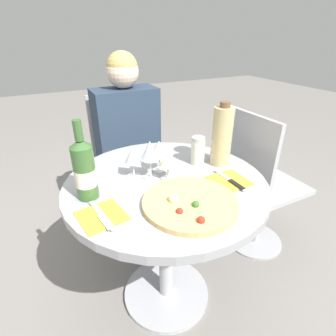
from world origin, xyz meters
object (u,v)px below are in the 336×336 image
object	(u,v)px
dining_table	(166,209)
wine_bottle	(85,170)
chair_empty_side	(256,187)
tall_carafe	(222,136)
pizza_large	(191,202)
seated_diner	(133,161)
chair_behind_diner	(127,163)

from	to	relation	value
dining_table	wine_bottle	bearing A→B (deg)	175.86
chair_empty_side	tall_carafe	world-z (taller)	tall_carafe
tall_carafe	dining_table	bearing A→B (deg)	-174.36
chair_empty_side	pizza_large	world-z (taller)	chair_empty_side
seated_diner	tall_carafe	world-z (taller)	seated_diner
dining_table	chair_behind_diner	bearing A→B (deg)	85.17
dining_table	wine_bottle	distance (m)	0.42
chair_behind_diner	tall_carafe	size ratio (longest dim) A/B	3.13
chair_behind_diner	pizza_large	world-z (taller)	chair_behind_diner
chair_behind_diner	seated_diner	size ratio (longest dim) A/B	0.77
dining_table	pizza_large	bearing A→B (deg)	-89.58
dining_table	seated_diner	distance (m)	0.62
chair_empty_side	tall_carafe	bearing A→B (deg)	-79.17
seated_diner	chair_empty_side	distance (m)	0.80
chair_behind_diner	chair_empty_side	xyz separation A→B (m)	(0.60, -0.67, 0.00)
wine_bottle	tall_carafe	bearing A→B (deg)	0.63
chair_behind_diner	dining_table	bearing A→B (deg)	85.17
chair_behind_diner	chair_empty_side	bearing A→B (deg)	131.86
dining_table	seated_diner	xyz separation A→B (m)	(0.06, 0.62, -0.04)
chair_behind_diner	chair_empty_side	distance (m)	0.90
pizza_large	seated_diner	bearing A→B (deg)	85.59
dining_table	chair_behind_diner	distance (m)	0.78
dining_table	seated_diner	size ratio (longest dim) A/B	0.72
tall_carafe	pizza_large	bearing A→B (deg)	-142.67
dining_table	pizza_large	distance (m)	0.26
chair_behind_diner	wine_bottle	size ratio (longest dim) A/B	3.03
dining_table	tall_carafe	bearing A→B (deg)	5.64
chair_behind_diner	pizza_large	bearing A→B (deg)	86.26
chair_empty_side	pizza_large	bearing A→B (deg)	-65.66
chair_empty_side	wine_bottle	bearing A→B (deg)	-85.60
chair_empty_side	pizza_large	size ratio (longest dim) A/B	2.64
seated_diner	chair_empty_side	xyz separation A→B (m)	(0.60, -0.52, -0.08)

